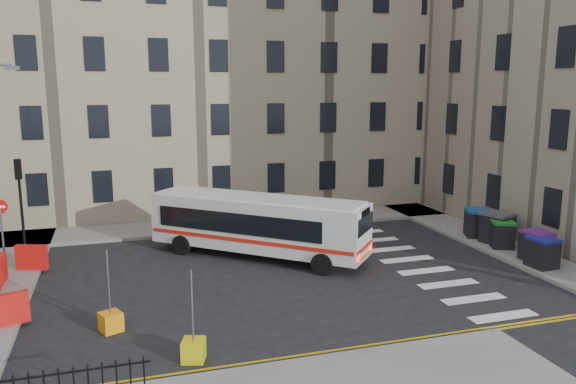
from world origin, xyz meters
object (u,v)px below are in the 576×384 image
wheelie_bin_a (542,252)px  wheelie_bin_e (477,223)px  bus (257,223)px  wheelie_bin_b (536,246)px  wheelie_bin_c (502,234)px  bollard_yellow (111,322)px  wheelie_bin_d (497,228)px  bollard_chevron (194,350)px

wheelie_bin_a → wheelie_bin_e: (0.37, 4.89, 0.06)m
bus → wheelie_bin_a: 11.85m
wheelie_bin_b → wheelie_bin_e: (0.01, 4.14, 0.04)m
wheelie_bin_c → bollard_yellow: bearing=-144.6°
wheelie_bin_a → wheelie_bin_d: 3.61m
bus → bollard_yellow: 8.74m
bollard_yellow → bollard_chevron: size_ratio=1.00×
bus → wheelie_bin_b: size_ratio=6.86×
wheelie_bin_e → bollard_yellow: bearing=-138.0°
bus → wheelie_bin_e: 11.01m
wheelie_bin_d → bollard_chevron: (-15.15, -7.03, -0.58)m
wheelie_bin_c → bollard_yellow: wheelie_bin_c is taller
wheelie_bin_c → wheelie_bin_e: wheelie_bin_e is taller
wheelie_bin_e → bollard_chevron: size_ratio=2.56×
bus → wheelie_bin_b: (10.97, -4.48, -0.74)m
wheelie_bin_b → wheelie_bin_d: size_ratio=0.79×
wheelie_bin_c → wheelie_bin_e: 1.99m
bollard_yellow → bollard_chevron: (2.17, -2.64, 0.00)m
wheelie_bin_c → bollard_chevron: wheelie_bin_c is taller
wheelie_bin_a → wheelie_bin_b: (0.36, 0.75, 0.02)m
bus → bollard_yellow: (-6.17, -6.06, -1.23)m
wheelie_bin_c → wheelie_bin_e: bearing=111.1°
wheelie_bin_e → wheelie_bin_c: bearing=-68.5°
wheelie_bin_d → wheelie_bin_e: wheelie_bin_d is taller
wheelie_bin_b → bollard_chevron: wheelie_bin_b is taller
wheelie_bin_a → bollard_chevron: 15.03m
wheelie_bin_b → bollard_yellow: wheelie_bin_b is taller
wheelie_bin_c → bollard_yellow: (-17.08, -3.73, -0.47)m
wheelie_bin_e → bollard_yellow: size_ratio=2.56×
wheelie_bin_b → wheelie_bin_c: wheelie_bin_b is taller
bus → bollard_chevron: bearing=-163.4°
wheelie_bin_a → wheelie_bin_d: bearing=78.4°
bus → wheelie_bin_d: (11.15, -1.67, -0.64)m
wheelie_bin_d → bollard_yellow: bearing=175.9°
wheelie_bin_d → wheelie_bin_e: (-0.17, 1.33, -0.06)m
bus → bollard_yellow: size_ratio=14.55×
bus → wheelie_bin_a: size_ratio=7.10×
wheelie_bin_b → wheelie_bin_c: 2.15m
wheelie_bin_b → bollard_chevron: bearing=-167.2°
wheelie_bin_c → bollard_yellow: 17.49m
bus → wheelie_bin_b: bus is taller
bus → wheelie_bin_a: bus is taller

